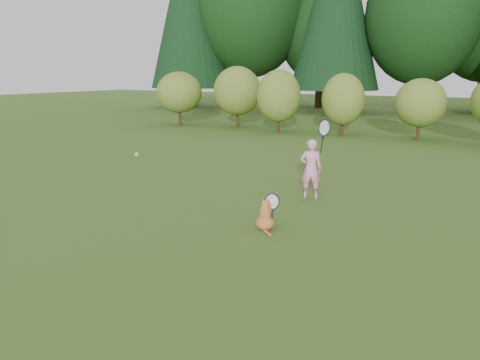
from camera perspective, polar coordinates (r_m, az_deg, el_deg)
The scene contains 5 objects.
ground at distance 8.11m, azimuth -4.05°, elevation -5.77°, with size 100.00×100.00×0.00m, color #2D4C15.
shrub_row at distance 19.88m, azimuth 17.41°, elevation 8.89°, with size 28.00×3.00×2.80m, color #5A6E22, non-canonical shape.
child at distance 9.89m, azimuth 8.68°, elevation 1.52°, with size 0.75×0.50×1.90m.
cat at distance 7.95m, azimuth 3.13°, elevation -4.09°, with size 0.51×0.75×0.72m.
tennis_ball at distance 8.59m, azimuth -12.49°, elevation 3.05°, with size 0.08×0.08×0.08m.
Camera 1 is at (4.30, -6.37, 2.59)m, focal length 35.00 mm.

